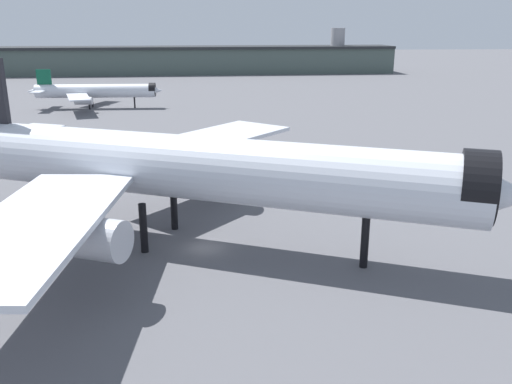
{
  "coord_description": "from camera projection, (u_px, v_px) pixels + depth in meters",
  "views": [
    {
      "loc": [
        1.8,
        -53.48,
        22.92
      ],
      "look_at": [
        5.32,
        -1.59,
        6.64
      ],
      "focal_mm": 37.86,
      "sensor_mm": 36.0,
      "label": 1
    }
  ],
  "objects": [
    {
      "name": "ground",
      "position": [
        205.0,
        248.0,
        57.65
      ],
      "size": [
        900.0,
        900.0,
        0.0
      ],
      "primitive_type": "plane",
      "color": "#56565B"
    },
    {
      "name": "airliner_near_gate",
      "position": [
        179.0,
        168.0,
        56.5
      ],
      "size": [
        65.55,
        58.55,
        19.26
      ],
      "rotation": [
        0.0,
        0.0,
        -0.39
      ],
      "color": "silver",
      "rests_on": "ground"
    },
    {
      "name": "traffic_cone_near_nose",
      "position": [
        461.0,
        191.0,
        75.68
      ],
      "size": [
        0.63,
        0.63,
        0.79
      ],
      "primitive_type": "cone",
      "color": "#F2600C",
      "rests_on": "ground"
    },
    {
      "name": "terminal_building",
      "position": [
        140.0,
        60.0,
        252.54
      ],
      "size": [
        243.47,
        30.32,
        20.96
      ],
      "rotation": [
        0.0,
        0.0,
        0.04
      ],
      "color": "#475651",
      "rests_on": "ground"
    },
    {
      "name": "airliner_far_taxiway",
      "position": [
        95.0,
        91.0,
        150.91
      ],
      "size": [
        37.48,
        34.31,
        10.89
      ],
      "rotation": [
        0.0,
        0.0,
        6.27
      ],
      "color": "silver",
      "rests_on": "ground"
    }
  ]
}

